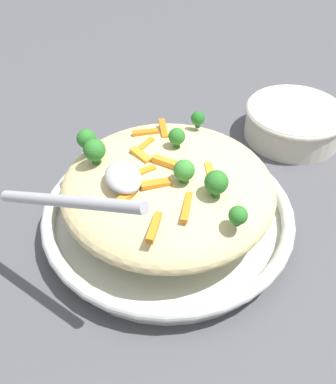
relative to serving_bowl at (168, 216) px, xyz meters
The scene contains 23 objects.
ground_plane 0.02m from the serving_bowl, ahead, with size 2.40×2.40×0.00m, color #4C4C51.
serving_bowl is the anchor object (origin of this frame).
pasta_mound 0.05m from the serving_bowl, ahead, with size 0.26×0.26×0.07m, color #DBC689.
carrot_piece_0 0.09m from the serving_bowl, 165.74° to the right, with size 0.04×0.01×0.01m, color orange.
carrot_piece_1 0.11m from the serving_bowl, behind, with size 0.04×0.01×0.01m, color orange.
carrot_piece_2 0.10m from the serving_bowl, 125.28° to the right, with size 0.04×0.01×0.01m, color orange.
carrot_piece_3 0.11m from the serving_bowl, 17.16° to the right, with size 0.04×0.01×0.01m, color orange.
carrot_piece_4 0.11m from the serving_bowl, ahead, with size 0.03×0.01×0.01m, color orange.
carrot_piece_5 0.10m from the serving_bowl, ahead, with size 0.03×0.01×0.01m, color orange.
carrot_piece_6 0.09m from the serving_bowl, 136.90° to the left, with size 0.03×0.01×0.01m, color orange.
carrot_piece_7 0.12m from the serving_bowl, 150.16° to the left, with size 0.04×0.01×0.01m, color orange.
carrot_piece_8 0.11m from the serving_bowl, 117.85° to the left, with size 0.02×0.01×0.01m, color orange.
carrot_piece_9 0.09m from the serving_bowl, 94.67° to the left, with size 0.04×0.01×0.01m, color orange.
carrot_piece_10 0.09m from the serving_bowl, 37.87° to the left, with size 0.03×0.01×0.01m, color orange.
broccoli_floret_0 0.10m from the serving_bowl, 168.22° to the right, with size 0.02×0.02×0.03m.
broccoli_floret_1 0.13m from the serving_bowl, 57.83° to the left, with size 0.03×0.03×0.03m.
broccoli_floret_2 0.13m from the serving_bowl, 44.59° to the right, with size 0.02×0.02×0.02m.
broccoli_floret_3 0.14m from the serving_bowl, 45.94° to the left, with size 0.02×0.02×0.03m.
broccoli_floret_4 0.14m from the serving_bowl, 162.17° to the right, with size 0.02×0.02×0.02m.
broccoli_floret_5 0.11m from the serving_bowl, 36.41° to the right, with size 0.02×0.02×0.03m.
broccoli_floret_6 0.12m from the serving_bowl, 152.80° to the right, with size 0.03×0.03×0.03m.
serving_spoon 0.14m from the serving_bowl, 109.54° to the left, with size 0.16×0.15×0.08m.
companion_bowl 0.29m from the serving_bowl, 65.76° to the right, with size 0.16×0.16×0.05m.
Camera 1 is at (-0.39, 0.15, 0.44)m, focal length 42.71 mm.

